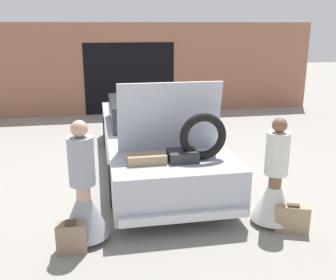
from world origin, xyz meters
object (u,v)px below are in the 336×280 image
suitcase_beside_left_person (72,237)px  suitcase_beside_right_person (292,219)px  person_left (84,200)px  person_right (275,188)px  car (154,138)px

suitcase_beside_left_person → suitcase_beside_right_person: (2.93, -0.05, -0.00)m
person_left → suitcase_beside_right_person: size_ratio=3.48×
person_left → person_right: bearing=76.6°
suitcase_beside_left_person → suitcase_beside_right_person: suitcase_beside_left_person is taller
person_right → suitcase_beside_left_person: bearing=99.3°
car → person_left: car is taller
person_left → suitcase_beside_left_person: (-0.17, -0.26, -0.38)m
suitcase_beside_right_person → person_left: bearing=173.6°
car → person_right: size_ratio=3.48×
car → suitcase_beside_right_person: 3.24m
car → person_right: (1.30, -2.59, -0.06)m
car → suitcase_beside_left_person: 3.19m
suitcase_beside_left_person → suitcase_beside_right_person: bearing=-1.1°
person_right → car: bearing=31.5°
person_left → suitcase_beside_left_person: size_ratio=3.90×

